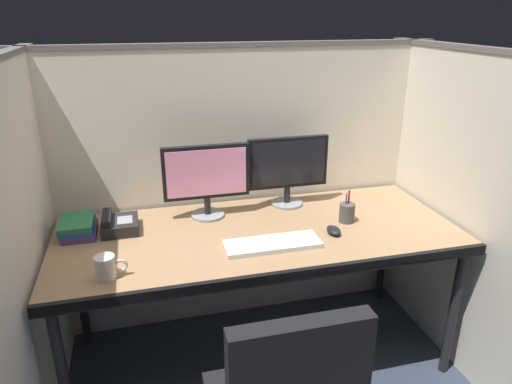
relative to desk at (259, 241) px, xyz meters
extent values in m
cube|color=beige|center=(0.00, 0.46, 0.08)|extent=(2.20, 0.05, 1.55)
cube|color=#605B56|center=(0.00, 0.46, 0.87)|extent=(2.21, 0.06, 0.02)
cube|color=beige|center=(-0.99, -0.09, 0.08)|extent=(0.05, 1.40, 1.55)
cube|color=beige|center=(0.99, -0.09, 0.08)|extent=(0.05, 1.40, 1.55)
cube|color=#605B56|center=(0.99, -0.09, 0.87)|extent=(0.06, 1.41, 0.02)
cube|color=#997551|center=(0.00, 0.01, 0.03)|extent=(1.90, 0.80, 0.04)
cube|color=black|center=(0.00, -0.38, 0.03)|extent=(1.90, 0.02, 0.05)
cylinder|color=black|center=(-0.89, -0.33, -0.34)|extent=(0.04, 0.04, 0.70)
cylinder|color=black|center=(0.89, -0.33, -0.34)|extent=(0.04, 0.04, 0.70)
cylinder|color=black|center=(-0.89, 0.35, -0.34)|extent=(0.04, 0.04, 0.70)
cylinder|color=black|center=(0.89, 0.35, -0.34)|extent=(0.04, 0.04, 0.70)
cylinder|color=gray|center=(-0.21, 0.24, 0.06)|extent=(0.17, 0.17, 0.01)
cylinder|color=black|center=(-0.21, 0.24, 0.11)|extent=(0.03, 0.03, 0.09)
cube|color=black|center=(-0.21, 0.24, 0.29)|extent=(0.43, 0.03, 0.27)
cube|color=pink|center=(-0.21, 0.22, 0.29)|extent=(0.39, 0.01, 0.23)
cylinder|color=gray|center=(0.23, 0.29, 0.06)|extent=(0.17, 0.17, 0.01)
cylinder|color=black|center=(0.23, 0.29, 0.11)|extent=(0.03, 0.03, 0.09)
cube|color=black|center=(0.23, 0.29, 0.29)|extent=(0.43, 0.03, 0.27)
cube|color=black|center=(0.23, 0.27, 0.29)|extent=(0.39, 0.01, 0.23)
cube|color=silver|center=(0.02, -0.15, 0.06)|extent=(0.43, 0.15, 0.02)
ellipsoid|color=black|center=(0.33, -0.11, 0.07)|extent=(0.06, 0.10, 0.03)
cylinder|color=#59595B|center=(0.33, -0.09, 0.08)|extent=(0.01, 0.01, 0.01)
cube|color=black|center=(-0.64, 0.18, 0.08)|extent=(0.17, 0.19, 0.06)
cube|color=black|center=(-0.69, 0.18, 0.12)|extent=(0.04, 0.17, 0.03)
cube|color=gray|center=(-0.61, 0.17, 0.11)|extent=(0.07, 0.09, 0.00)
cube|color=#4C3366|center=(-0.82, 0.19, 0.06)|extent=(0.15, 0.21, 0.03)
cube|color=#1E478C|center=(-0.83, 0.19, 0.09)|extent=(0.15, 0.21, 0.02)
cube|color=#26723F|center=(-0.83, 0.19, 0.11)|extent=(0.15, 0.21, 0.02)
cylinder|color=#4C4742|center=(0.45, 0.00, 0.10)|extent=(0.08, 0.08, 0.09)
cylinder|color=red|center=(0.46, 0.01, 0.13)|extent=(0.01, 0.01, 0.15)
cylinder|color=#263FB2|center=(0.44, 0.00, 0.13)|extent=(0.01, 0.01, 0.14)
cylinder|color=black|center=(0.46, 0.02, 0.14)|extent=(0.01, 0.01, 0.15)
cylinder|color=silver|center=(-0.69, -0.24, 0.10)|extent=(0.08, 0.08, 0.09)
torus|color=silver|center=(-0.63, -0.24, 0.10)|extent=(0.06, 0.01, 0.06)
camera|label=1|loc=(-0.51, -1.91, 1.03)|focal=32.54mm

